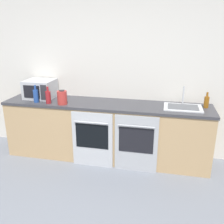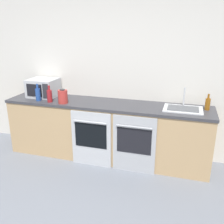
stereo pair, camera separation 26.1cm
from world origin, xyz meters
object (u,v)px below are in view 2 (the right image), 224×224
(oven_right, at_px, (134,145))
(bottle_blue, at_px, (38,94))
(bottle_red, at_px, (50,96))
(kettle, at_px, (63,97))
(oven_left, at_px, (91,139))
(bottle_amber, at_px, (208,104))
(microwave, at_px, (43,88))
(sink, at_px, (183,108))

(oven_right, distance_m, bottle_blue, 1.66)
(bottle_red, bearing_deg, kettle, 0.42)
(oven_left, bearing_deg, bottle_amber, 14.52)
(microwave, height_order, kettle, microwave)
(microwave, relative_size, sink, 0.84)
(oven_right, xyz_separation_m, bottle_red, (-1.34, 0.13, 0.57))
(sink, bearing_deg, bottle_amber, 14.76)
(bottle_amber, distance_m, sink, 0.34)
(microwave, relative_size, bottle_blue, 1.69)
(oven_left, xyz_separation_m, bottle_blue, (-0.91, 0.14, 0.57))
(bottle_red, relative_size, kettle, 1.20)
(bottle_blue, height_order, kettle, bottle_blue)
(kettle, bearing_deg, sink, 6.40)
(microwave, xyz_separation_m, kettle, (0.49, -0.27, -0.04))
(oven_left, bearing_deg, bottle_blue, 171.30)
(oven_left, distance_m, microwave, 1.21)
(bottle_amber, height_order, kettle, bottle_amber)
(microwave, distance_m, bottle_red, 0.38)
(bottle_amber, height_order, sink, sink)
(bottle_amber, bearing_deg, sink, -165.24)
(oven_left, relative_size, sink, 1.60)
(bottle_blue, relative_size, bottle_amber, 1.17)
(sink, bearing_deg, microwave, 178.11)
(microwave, distance_m, kettle, 0.56)
(oven_right, height_order, sink, sink)
(oven_right, xyz_separation_m, microwave, (-1.60, 0.39, 0.61))
(oven_left, relative_size, microwave, 1.89)
(oven_left, height_order, kettle, kettle)
(kettle, relative_size, sink, 0.40)
(bottle_blue, xyz_separation_m, kettle, (0.43, -0.01, -0.00))
(oven_left, xyz_separation_m, sink, (1.24, 0.32, 0.48))
(oven_left, bearing_deg, kettle, 165.29)
(bottle_red, xyz_separation_m, kettle, (0.22, 0.00, 0.00))
(bottle_blue, relative_size, kettle, 1.24)
(oven_left, height_order, sink, sink)
(oven_right, relative_size, kettle, 3.97)
(oven_right, relative_size, bottle_red, 3.32)
(oven_left, relative_size, bottle_blue, 3.19)
(bottle_blue, bearing_deg, oven_right, -5.15)
(bottle_red, height_order, sink, sink)
(bottle_amber, bearing_deg, microwave, -179.77)
(oven_left, xyz_separation_m, microwave, (-0.97, 0.39, 0.61))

